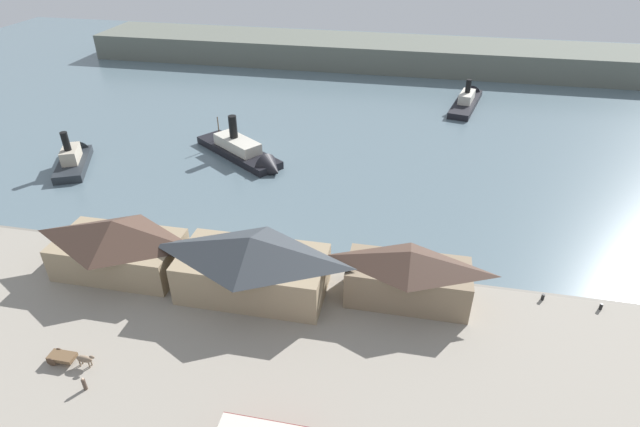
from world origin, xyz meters
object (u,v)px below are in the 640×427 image
at_px(ferry_shed_east_terminal, 408,275).
at_px(horse_cart, 69,357).
at_px(mooring_post_center_east, 601,306).
at_px(ferry_moored_west, 74,158).
at_px(ferry_shed_central_terminal, 252,264).
at_px(mooring_post_center_west, 543,297).
at_px(ferry_shed_west_terminal, 118,245).
at_px(ferry_mid_harbor, 246,154).
at_px(ferry_outer_harbor, 468,99).
at_px(pedestrian_by_tram, 84,384).

relative_size(ferry_shed_east_terminal, horse_cart, 2.78).
distance_m(horse_cart, mooring_post_center_east, 67.48).
xyz_separation_m(horse_cart, ferry_moored_west, (-32.85, 49.86, -0.66)).
distance_m(horse_cart, ferry_moored_west, 59.71).
height_order(ferry_shed_central_terminal, mooring_post_center_west, ferry_shed_central_terminal).
bearing_deg(mooring_post_center_west, ferry_shed_east_terminal, -169.62).
height_order(ferry_shed_west_terminal, mooring_post_center_west, ferry_shed_west_terminal).
xyz_separation_m(ferry_shed_west_terminal, ferry_moored_west, (-29.57, 32.18, -4.01)).
xyz_separation_m(ferry_shed_east_terminal, ferry_mid_harbor, (-36.03, 39.55, -3.75)).
bearing_deg(mooring_post_center_west, ferry_shed_central_terminal, -171.45).
height_order(horse_cart, ferry_mid_harbor, ferry_mid_harbor).
xyz_separation_m(horse_cart, mooring_post_center_west, (56.43, 22.70, -0.47)).
relative_size(horse_cart, ferry_moored_west, 0.35).
distance_m(ferry_shed_east_terminal, horse_cart, 42.83).
xyz_separation_m(ferry_moored_west, ferry_outer_harbor, (83.06, 54.71, -0.21)).
bearing_deg(ferry_shed_west_terminal, ferry_mid_harbor, 82.60).
xyz_separation_m(ferry_shed_east_terminal, mooring_post_center_west, (18.34, 3.36, -3.54)).
distance_m(ferry_shed_central_terminal, pedestrian_by_tram, 24.23).
relative_size(horse_cart, ferry_outer_harbor, 0.24).
bearing_deg(horse_cart, ferry_mid_harbor, 87.99).
xyz_separation_m(pedestrian_by_tram, ferry_moored_west, (-36.72, 52.90, -0.55)).
distance_m(ferry_shed_west_terminal, mooring_post_center_east, 67.26).
height_order(ferry_mid_harbor, ferry_outer_harbor, ferry_mid_harbor).
bearing_deg(ferry_moored_west, horse_cart, -56.62).
xyz_separation_m(ferry_mid_harbor, ferry_outer_harbor, (48.14, 45.68, -0.19)).
distance_m(mooring_post_center_east, ferry_moored_west, 100.44).
distance_m(mooring_post_center_east, ferry_outer_harbor, 83.44).
relative_size(ferry_shed_central_terminal, ferry_outer_harbor, 0.83).
xyz_separation_m(ferry_shed_east_terminal, ferry_outer_harbor, (12.11, 85.23, -3.94)).
height_order(horse_cart, ferry_outer_harbor, ferry_outer_harbor).
relative_size(ferry_mid_harbor, ferry_outer_harbor, 0.99).
bearing_deg(mooring_post_center_east, pedestrian_by_tram, -157.11).
relative_size(ferry_shed_west_terminal, horse_cart, 3.01).
relative_size(pedestrian_by_tram, mooring_post_center_east, 1.96).
xyz_separation_m(ferry_shed_west_terminal, ferry_shed_central_terminal, (20.54, -0.87, 0.29)).
bearing_deg(ferry_shed_west_terminal, horse_cart, -79.48).
bearing_deg(ferry_shed_east_terminal, ferry_shed_west_terminal, -177.70).
distance_m(ferry_shed_east_terminal, mooring_post_center_east, 26.02).
xyz_separation_m(pedestrian_by_tram, mooring_post_center_west, (52.57, 25.73, -0.36)).
relative_size(ferry_shed_east_terminal, ferry_moored_west, 0.98).
height_order(ferry_shed_east_terminal, pedestrian_by_tram, ferry_shed_east_terminal).
distance_m(pedestrian_by_tram, ferry_mid_harbor, 61.95).
bearing_deg(ferry_mid_harbor, ferry_shed_west_terminal, -97.40).
distance_m(ferry_shed_west_terminal, ferry_shed_central_terminal, 20.56).
distance_m(mooring_post_center_east, mooring_post_center_west, 7.29).
height_order(horse_cart, mooring_post_center_east, horse_cart).
height_order(ferry_shed_central_terminal, ferry_shed_east_terminal, ferry_shed_central_terminal).
bearing_deg(ferry_moored_west, ferry_shed_east_terminal, -23.28).
relative_size(ferry_shed_west_terminal, ferry_shed_east_terminal, 1.08).
bearing_deg(ferry_shed_central_terminal, horse_cart, -135.75).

